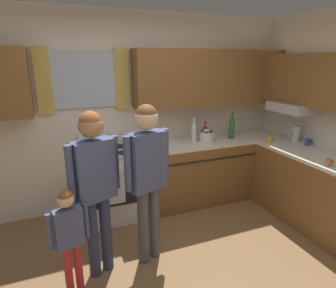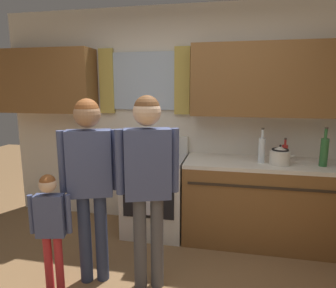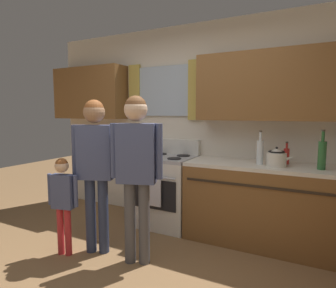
{
  "view_description": "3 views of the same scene",
  "coord_description": "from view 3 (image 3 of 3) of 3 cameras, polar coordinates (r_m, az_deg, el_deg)",
  "views": [
    {
      "loc": [
        -0.86,
        -1.85,
        1.99
      ],
      "look_at": [
        0.13,
        0.67,
        1.19
      ],
      "focal_mm": 30.25,
      "sensor_mm": 36.0,
      "label": 1
    },
    {
      "loc": [
        0.49,
        -1.63,
        1.66
      ],
      "look_at": [
        -0.03,
        0.91,
        1.17
      ],
      "focal_mm": 31.56,
      "sensor_mm": 36.0,
      "label": 2
    },
    {
      "loc": [
        1.37,
        -1.7,
        1.46
      ],
      "look_at": [
        0.15,
        0.68,
        1.17
      ],
      "focal_mm": 30.79,
      "sensor_mm": 36.0,
      "label": 3
    }
  ],
  "objects": [
    {
      "name": "stovetop_kettle",
      "position": [
        3.21,
        20.7,
        -2.48
      ],
      "size": [
        0.27,
        0.2,
        0.21
      ],
      "color": "silver",
      "rests_on": "kitchen_counter_run"
    },
    {
      "name": "kitchen_counter_run",
      "position": [
        3.0,
        28.92,
        -14.22
      ],
      "size": [
        2.25,
        2.09,
        0.9
      ],
      "color": "brown",
      "rests_on": "ground"
    },
    {
      "name": "adult_in_plaid",
      "position": [
        2.73,
        -6.29,
        -3.11
      ],
      "size": [
        0.48,
        0.27,
        1.62
      ],
      "color": "#4C4C51",
      "rests_on": "ground"
    },
    {
      "name": "bottle_wine_green",
      "position": [
        3.2,
        28.19,
        -1.82
      ],
      "size": [
        0.08,
        0.08,
        0.39
      ],
      "color": "#2D6633",
      "rests_on": "kitchen_counter_run"
    },
    {
      "name": "back_wall_unit",
      "position": [
        3.74,
        6.96,
        6.63
      ],
      "size": [
        4.6,
        0.42,
        2.6
      ],
      "color": "silver",
      "rests_on": "ground"
    },
    {
      "name": "bottle_sauce_red",
      "position": [
        3.39,
        22.39,
        -2.14
      ],
      "size": [
        0.06,
        0.06,
        0.25
      ],
      "color": "red",
      "rests_on": "kitchen_counter_run"
    },
    {
      "name": "small_child",
      "position": [
        3.14,
        -20.1,
        -9.44
      ],
      "size": [
        0.33,
        0.14,
        1.01
      ],
      "color": "red",
      "rests_on": "ground"
    },
    {
      "name": "stove_oven",
      "position": [
        3.78,
        -0.17,
        -8.97
      ],
      "size": [
        0.68,
        0.67,
        1.1
      ],
      "color": "silver",
      "rests_on": "ground"
    },
    {
      "name": "bottle_tall_clear",
      "position": [
        3.27,
        17.76,
        -1.41
      ],
      "size": [
        0.07,
        0.07,
        0.37
      ],
      "color": "silver",
      "rests_on": "kitchen_counter_run"
    },
    {
      "name": "adult_holding_child",
      "position": [
        3.03,
        -14.18,
        -2.69
      ],
      "size": [
        0.47,
        0.27,
        1.59
      ],
      "color": "#2D3856",
      "rests_on": "ground"
    }
  ]
}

